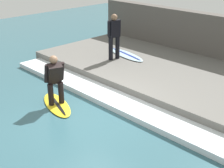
% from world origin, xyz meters
% --- Properties ---
extents(ground_plane, '(28.00, 28.00, 0.00)m').
position_xyz_m(ground_plane, '(0.00, 0.00, 0.00)').
color(ground_plane, '#335B66').
extents(concrete_ledge, '(4.40, 10.27, 0.37)m').
position_xyz_m(concrete_ledge, '(3.71, 0.00, 0.19)').
color(concrete_ledge, '#66635E').
rests_on(concrete_ledge, ground_plane).
extents(back_wall, '(0.50, 10.78, 1.98)m').
position_xyz_m(back_wall, '(6.16, 0.00, 0.99)').
color(back_wall, '#544F49').
rests_on(back_wall, ground_plane).
extents(wave_foam_crest, '(0.91, 9.76, 0.16)m').
position_xyz_m(wave_foam_crest, '(1.06, 0.00, 0.08)').
color(wave_foam_crest, silver).
rests_on(wave_foam_crest, ground_plane).
extents(surfboard_riding, '(1.10, 1.83, 0.07)m').
position_xyz_m(surfboard_riding, '(-0.29, 1.16, 0.03)').
color(surfboard_riding, yellow).
rests_on(surfboard_riding, ground_plane).
extents(surfer_riding, '(0.55, 0.55, 1.48)m').
position_xyz_m(surfer_riding, '(-0.29, 1.16, 0.88)').
color(surfer_riding, black).
rests_on(surfer_riding, surfboard_riding).
extents(surfer_waiting_near, '(0.57, 0.31, 1.71)m').
position_xyz_m(surfer_waiting_near, '(3.13, 2.20, 1.33)').
color(surfer_waiting_near, black).
rests_on(surfer_waiting_near, concrete_ledge).
extents(surfboard_waiting_near, '(0.97, 2.10, 0.07)m').
position_xyz_m(surfboard_waiting_near, '(3.78, 2.18, 0.40)').
color(surfboard_waiting_near, silver).
rests_on(surfboard_waiting_near, concrete_ledge).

